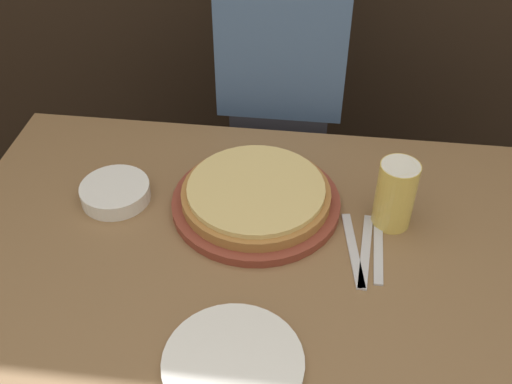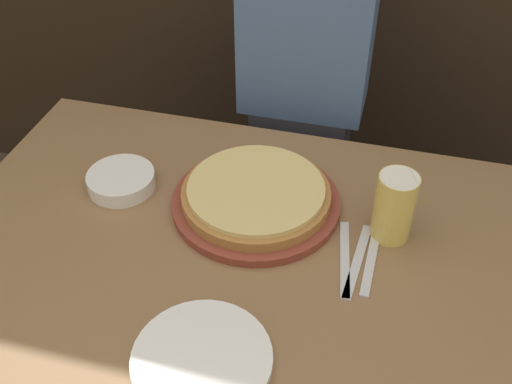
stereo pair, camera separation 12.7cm
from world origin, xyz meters
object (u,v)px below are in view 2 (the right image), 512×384
object	(u,v)px
spoon	(370,263)
diner_person	(303,115)
pizza_on_board	(256,197)
dinner_knife	(357,261)
fork	(345,258)
dinner_plate	(202,359)
beer_glass	(395,204)
side_bowl	(121,180)

from	to	relation	value
spoon	diner_person	world-z (taller)	diner_person
pizza_on_board	dinner_knife	bearing A→B (deg)	-24.68
fork	spoon	world-z (taller)	same
pizza_on_board	diner_person	world-z (taller)	diner_person
pizza_on_board	spoon	distance (m)	0.28
dinner_plate	dinner_knife	xyz separation A→B (m)	(0.22, 0.29, -0.01)
spoon	dinner_plate	bearing A→B (deg)	-130.16
beer_glass	fork	size ratio (longest dim) A/B	0.73
dinner_knife	spoon	world-z (taller)	same
fork	dinner_knife	bearing A→B (deg)	0.00
pizza_on_board	fork	size ratio (longest dim) A/B	1.77
spoon	diner_person	distance (m)	0.63
dinner_plate	spoon	size ratio (longest dim) A/B	1.36
dinner_plate	side_bowl	world-z (taller)	side_bowl
pizza_on_board	beer_glass	xyz separation A→B (m)	(0.29, -0.01, 0.06)
beer_glass	dinner_plate	world-z (taller)	beer_glass
fork	spoon	xyz separation A→B (m)	(0.05, 0.00, 0.00)
pizza_on_board	dinner_knife	world-z (taller)	pizza_on_board
pizza_on_board	fork	distance (m)	0.24
dinner_knife	diner_person	xyz separation A→B (m)	(-0.22, 0.58, -0.06)
beer_glass	fork	distance (m)	0.14
side_bowl	dinner_knife	size ratio (longest dim) A/B	0.74
beer_glass	fork	world-z (taller)	beer_glass
pizza_on_board	spoon	size ratio (longest dim) A/B	2.08
side_bowl	spoon	size ratio (longest dim) A/B	0.87
diner_person	beer_glass	bearing A→B (deg)	-60.51
pizza_on_board	diner_person	distance (m)	0.48
dinner_plate	diner_person	distance (m)	0.87
spoon	diner_person	bearing A→B (deg)	113.06
pizza_on_board	dinner_plate	size ratio (longest dim) A/B	1.53
pizza_on_board	diner_person	size ratio (longest dim) A/B	0.27
dinner_knife	side_bowl	bearing A→B (deg)	170.13
side_bowl	spoon	world-z (taller)	side_bowl
pizza_on_board	fork	bearing A→B (deg)	-27.24
fork	pizza_on_board	bearing A→B (deg)	152.76
dinner_plate	side_bowl	bearing A→B (deg)	129.51
beer_glass	diner_person	distance (m)	0.57
pizza_on_board	side_bowl	size ratio (longest dim) A/B	2.40
side_bowl	spoon	distance (m)	0.57
beer_glass	spoon	bearing A→B (deg)	-106.16
beer_glass	spoon	xyz separation A→B (m)	(-0.03, -0.09, -0.08)
spoon	side_bowl	bearing A→B (deg)	170.55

